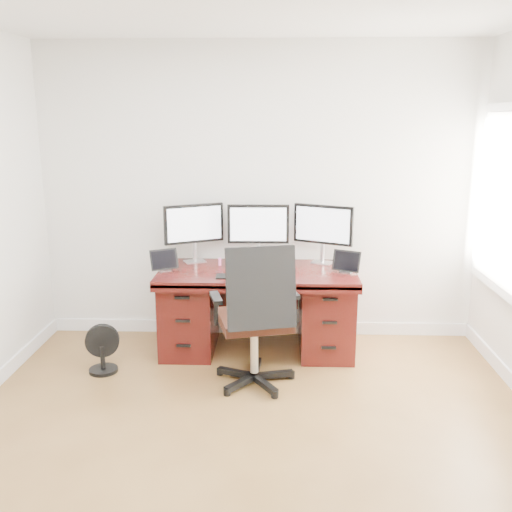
{
  "coord_description": "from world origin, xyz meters",
  "views": [
    {
      "loc": [
        0.16,
        -2.95,
        2.05
      ],
      "look_at": [
        0.0,
        1.5,
        0.95
      ],
      "focal_mm": 40.0,
      "sensor_mm": 36.0,
      "label": 1
    }
  ],
  "objects_px": {
    "desk": "(257,307)",
    "floor_fan": "(102,350)",
    "office_chair": "(256,340)",
    "keyboard": "(263,274)",
    "monitor_center": "(258,226)"
  },
  "relations": [
    {
      "from": "desk",
      "to": "floor_fan",
      "type": "relative_size",
      "value": 4.23
    },
    {
      "from": "office_chair",
      "to": "desk",
      "type": "bearing_deg",
      "value": 76.74
    },
    {
      "from": "office_chair",
      "to": "keyboard",
      "type": "relative_size",
      "value": 3.88
    },
    {
      "from": "floor_fan",
      "to": "keyboard",
      "type": "distance_m",
      "value": 1.46
    },
    {
      "from": "office_chair",
      "to": "floor_fan",
      "type": "relative_size",
      "value": 2.86
    },
    {
      "from": "desk",
      "to": "keyboard",
      "type": "distance_m",
      "value": 0.4
    },
    {
      "from": "floor_fan",
      "to": "desk",
      "type": "bearing_deg",
      "value": 10.02
    },
    {
      "from": "floor_fan",
      "to": "monitor_center",
      "type": "relative_size",
      "value": 0.73
    },
    {
      "from": "keyboard",
      "to": "office_chair",
      "type": "bearing_deg",
      "value": -73.77
    },
    {
      "from": "floor_fan",
      "to": "keyboard",
      "type": "xyz_separation_m",
      "value": [
        1.31,
        0.33,
        0.56
      ]
    },
    {
      "from": "desk",
      "to": "floor_fan",
      "type": "height_order",
      "value": "desk"
    },
    {
      "from": "monitor_center",
      "to": "keyboard",
      "type": "xyz_separation_m",
      "value": [
        0.06,
        -0.41,
        -0.33
      ]
    },
    {
      "from": "office_chair",
      "to": "floor_fan",
      "type": "distance_m",
      "value": 1.29
    },
    {
      "from": "desk",
      "to": "office_chair",
      "type": "bearing_deg",
      "value": -89.1
    },
    {
      "from": "floor_fan",
      "to": "keyboard",
      "type": "relative_size",
      "value": 1.36
    }
  ]
}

